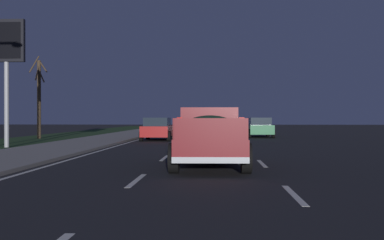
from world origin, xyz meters
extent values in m
plane|color=black|center=(27.00, 0.00, 0.00)|extent=(144.00, 144.00, 0.00)
cube|color=gray|center=(27.00, 7.45, 0.06)|extent=(108.00, 4.00, 0.12)
cube|color=#1E3819|center=(27.00, 12.45, 0.00)|extent=(108.00, 6.00, 0.01)
cube|color=silver|center=(8.40, -1.75, 0.00)|extent=(2.40, 0.14, 0.01)
cube|color=silver|center=(14.62, -1.75, 0.00)|extent=(2.40, 0.14, 0.01)
cube|color=silver|center=(21.27, -1.75, 0.00)|extent=(2.40, 0.14, 0.01)
cube|color=silver|center=(27.54, -1.75, 0.00)|extent=(2.40, 0.14, 0.01)
cube|color=silver|center=(33.56, -1.75, 0.00)|extent=(2.40, 0.14, 0.01)
cube|color=silver|center=(39.95, -1.75, 0.00)|extent=(2.40, 0.14, 0.01)
cube|color=silver|center=(45.07, -1.75, 0.00)|extent=(2.40, 0.14, 0.01)
cube|color=silver|center=(50.76, -1.75, 0.00)|extent=(2.40, 0.14, 0.01)
cube|color=silver|center=(57.72, -1.75, 0.00)|extent=(2.40, 0.14, 0.01)
cube|color=silver|center=(63.11, -1.75, 0.00)|extent=(2.40, 0.14, 0.01)
cube|color=silver|center=(68.43, -1.75, 0.00)|extent=(2.40, 0.14, 0.01)
cube|color=silver|center=(73.52, -1.75, 0.00)|extent=(2.40, 0.14, 0.01)
cube|color=silver|center=(78.72, -1.75, 0.00)|extent=(2.40, 0.14, 0.01)
cube|color=silver|center=(10.32, 1.75, 0.00)|extent=(2.40, 0.14, 0.01)
cube|color=silver|center=(16.52, 1.75, 0.00)|extent=(2.40, 0.14, 0.01)
cube|color=silver|center=(23.15, 1.75, 0.00)|extent=(2.40, 0.14, 0.01)
cube|color=silver|center=(29.04, 1.75, 0.00)|extent=(2.40, 0.14, 0.01)
cube|color=silver|center=(35.96, 1.75, 0.00)|extent=(2.40, 0.14, 0.01)
cube|color=silver|center=(42.10, 1.75, 0.00)|extent=(2.40, 0.14, 0.01)
cube|color=silver|center=(47.27, 1.75, 0.00)|extent=(2.40, 0.14, 0.01)
cube|color=silver|center=(53.43, 1.75, 0.00)|extent=(2.40, 0.14, 0.01)
cube|color=silver|center=(58.61, 1.75, 0.00)|extent=(2.40, 0.14, 0.01)
cube|color=silver|center=(64.29, 1.75, 0.00)|extent=(2.40, 0.14, 0.01)
cube|color=silver|center=(70.46, 1.75, 0.00)|extent=(2.40, 0.14, 0.01)
cube|color=silver|center=(77.06, 1.75, 0.00)|extent=(2.40, 0.14, 0.01)
cube|color=silver|center=(27.00, 5.15, 0.00)|extent=(108.00, 0.14, 0.01)
cube|color=maroon|center=(13.60, 0.00, 0.67)|extent=(5.44, 2.12, 0.60)
cube|color=maroon|center=(14.79, 0.03, 1.42)|extent=(2.20, 1.89, 0.90)
cube|color=#1E2833|center=(13.74, 0.00, 1.47)|extent=(0.07, 1.44, 0.50)
cube|color=maroon|center=(12.50, 0.92, 1.25)|extent=(3.03, 0.15, 0.56)
cube|color=maroon|center=(12.54, -0.96, 1.25)|extent=(3.03, 0.15, 0.56)
cube|color=maroon|center=(10.94, -0.06, 1.25)|extent=(0.12, 1.88, 0.56)
cube|color=silver|center=(10.94, -0.06, 0.45)|extent=(0.16, 2.00, 0.16)
cube|color=red|center=(10.93, 0.74, 1.45)|extent=(0.06, 0.14, 0.20)
cube|color=red|center=(10.97, -0.86, 1.45)|extent=(0.06, 0.14, 0.20)
ellipsoid|color=#193823|center=(12.52, -0.02, 1.29)|extent=(2.63, 1.58, 0.64)
sphere|color=silver|center=(13.01, 0.35, 1.15)|extent=(0.40, 0.40, 0.40)
sphere|color=beige|center=(11.93, -0.34, 1.13)|extent=(0.34, 0.34, 0.34)
cylinder|color=black|center=(15.36, 1.04, 0.42)|extent=(0.84, 0.28, 0.84)
cylinder|color=black|center=(15.41, -0.96, 0.42)|extent=(0.84, 0.28, 0.84)
cylinder|color=black|center=(11.80, 0.96, 0.42)|extent=(0.84, 0.28, 0.84)
cylinder|color=black|center=(11.84, -1.04, 0.42)|extent=(0.84, 0.28, 0.84)
cube|color=silver|center=(41.86, 0.16, 0.63)|extent=(4.45, 1.92, 0.70)
cube|color=#1E2833|center=(41.61, 0.17, 1.26)|extent=(2.51, 1.65, 0.56)
cylinder|color=black|center=(43.38, 1.02, 0.34)|extent=(0.68, 0.22, 0.68)
cylinder|color=black|center=(43.33, -0.78, 0.34)|extent=(0.68, 0.22, 0.68)
cylinder|color=black|center=(40.39, 1.11, 0.34)|extent=(0.68, 0.22, 0.68)
cylinder|color=black|center=(40.34, -0.69, 0.34)|extent=(0.68, 0.22, 0.68)
cube|color=red|center=(39.71, 0.22, 0.68)|extent=(0.12, 1.51, 0.10)
cube|color=navy|center=(26.81, 0.01, 0.63)|extent=(4.40, 1.81, 0.70)
cube|color=#1E2833|center=(26.56, 0.01, 1.26)|extent=(2.47, 1.59, 0.56)
cylinder|color=black|center=(28.30, 0.91, 0.34)|extent=(0.68, 0.22, 0.68)
cylinder|color=black|center=(28.31, -0.89, 0.34)|extent=(0.68, 0.22, 0.68)
cylinder|color=black|center=(25.31, 0.90, 0.34)|extent=(0.68, 0.22, 0.68)
cylinder|color=black|center=(25.32, -0.90, 0.34)|extent=(0.68, 0.22, 0.68)
cube|color=red|center=(24.66, 0.00, 0.68)|extent=(0.08, 1.51, 0.10)
cube|color=maroon|center=(30.11, 3.72, 0.63)|extent=(4.40, 1.80, 0.70)
cube|color=#1E2833|center=(29.86, 3.72, 1.26)|extent=(2.46, 1.58, 0.56)
cylinder|color=black|center=(31.60, 4.62, 0.34)|extent=(0.68, 0.22, 0.68)
cylinder|color=black|center=(31.60, 2.82, 0.34)|extent=(0.68, 0.22, 0.68)
cylinder|color=black|center=(28.61, 4.62, 0.34)|extent=(0.68, 0.22, 0.68)
cylinder|color=black|center=(28.61, 2.82, 0.34)|extent=(0.68, 0.22, 0.68)
cube|color=red|center=(27.96, 3.72, 0.68)|extent=(0.08, 1.51, 0.10)
cube|color=#14592D|center=(35.28, -3.64, 0.63)|extent=(4.44, 1.91, 0.70)
cube|color=#1E2833|center=(35.03, -3.65, 1.26)|extent=(2.50, 1.64, 0.56)
cylinder|color=black|center=(36.75, -2.71, 0.34)|extent=(0.68, 0.22, 0.68)
cylinder|color=black|center=(36.80, -4.51, 0.34)|extent=(0.68, 0.22, 0.68)
cylinder|color=black|center=(33.76, -2.78, 0.34)|extent=(0.68, 0.22, 0.68)
cylinder|color=black|center=(33.81, -4.58, 0.34)|extent=(0.68, 0.22, 0.68)
cube|color=red|center=(33.13, -3.69, 0.68)|extent=(0.12, 1.51, 0.10)
cylinder|color=#99999E|center=(22.27, 10.60, 3.31)|extent=(0.24, 0.24, 6.63)
cube|color=black|center=(22.27, 10.60, 5.53)|extent=(0.24, 1.90, 2.20)
cube|color=black|center=(22.14, 10.60, 5.53)|extent=(0.04, 1.60, 1.87)
cylinder|color=#423323|center=(32.16, 12.79, 2.87)|extent=(0.28, 0.28, 5.74)
cylinder|color=#423323|center=(31.94, 13.06, 5.45)|extent=(0.53, 0.64, 1.31)
cylinder|color=#423323|center=(31.69, 12.73, 4.84)|extent=(1.03, 0.23, 1.27)
cylinder|color=#423323|center=(32.15, 12.49, 5.34)|extent=(0.13, 0.69, 0.93)
cylinder|color=#423323|center=(31.83, 12.48, 4.59)|extent=(0.73, 0.74, 1.06)
camera|label=1|loc=(-0.76, -0.17, 1.54)|focal=42.61mm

